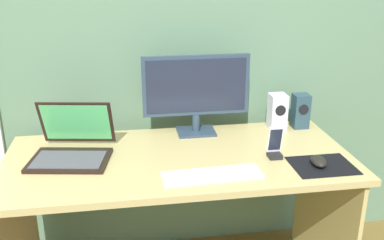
{
  "coord_description": "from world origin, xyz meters",
  "views": [
    {
      "loc": [
        -0.21,
        -1.69,
        1.5
      ],
      "look_at": [
        0.06,
        -0.02,
        0.88
      ],
      "focal_mm": 41.1,
      "sensor_mm": 36.0,
      "label": 1
    }
  ],
  "objects_px": {
    "speaker_right": "(300,111)",
    "mouse": "(319,161)",
    "monitor": "(196,91)",
    "speaker_near_monitor": "(277,112)",
    "phone_in_dock": "(275,147)",
    "laptop": "(72,147)",
    "keyboard_external": "(212,175)"
  },
  "relations": [
    {
      "from": "speaker_right",
      "to": "mouse",
      "type": "xyz_separation_m",
      "value": [
        -0.09,
        -0.43,
        -0.06
      ]
    },
    {
      "from": "speaker_right",
      "to": "monitor",
      "type": "bearing_deg",
      "value": 179.37
    },
    {
      "from": "speaker_near_monitor",
      "to": "monitor",
      "type": "bearing_deg",
      "value": 179.18
    },
    {
      "from": "speaker_right",
      "to": "speaker_near_monitor",
      "type": "bearing_deg",
      "value": -180.0
    },
    {
      "from": "monitor",
      "to": "speaker_near_monitor",
      "type": "relative_size",
      "value": 2.87
    },
    {
      "from": "monitor",
      "to": "speaker_near_monitor",
      "type": "distance_m",
      "value": 0.42
    },
    {
      "from": "monitor",
      "to": "mouse",
      "type": "xyz_separation_m",
      "value": [
        0.43,
        -0.43,
        -0.19
      ]
    },
    {
      "from": "phone_in_dock",
      "to": "speaker_near_monitor",
      "type": "bearing_deg",
      "value": 69.41
    },
    {
      "from": "speaker_right",
      "to": "speaker_near_monitor",
      "type": "distance_m",
      "value": 0.12
    },
    {
      "from": "monitor",
      "to": "mouse",
      "type": "height_order",
      "value": "monitor"
    },
    {
      "from": "speaker_right",
      "to": "laptop",
      "type": "height_order",
      "value": "laptop"
    },
    {
      "from": "laptop",
      "to": "phone_in_dock",
      "type": "distance_m",
      "value": 0.85
    },
    {
      "from": "monitor",
      "to": "laptop",
      "type": "relative_size",
      "value": 1.38
    },
    {
      "from": "speaker_near_monitor",
      "to": "phone_in_dock",
      "type": "xyz_separation_m",
      "value": [
        -0.12,
        -0.32,
        -0.04
      ]
    },
    {
      "from": "monitor",
      "to": "phone_in_dock",
      "type": "bearing_deg",
      "value": -49.16
    },
    {
      "from": "phone_in_dock",
      "to": "laptop",
      "type": "bearing_deg",
      "value": 170.87
    },
    {
      "from": "speaker_right",
      "to": "mouse",
      "type": "height_order",
      "value": "speaker_right"
    },
    {
      "from": "laptop",
      "to": "phone_in_dock",
      "type": "bearing_deg",
      "value": -9.13
    },
    {
      "from": "speaker_right",
      "to": "keyboard_external",
      "type": "distance_m",
      "value": 0.7
    },
    {
      "from": "speaker_right",
      "to": "speaker_near_monitor",
      "type": "xyz_separation_m",
      "value": [
        -0.12,
        -0.0,
        0.0
      ]
    },
    {
      "from": "mouse",
      "to": "monitor",
      "type": "bearing_deg",
      "value": 142.07
    },
    {
      "from": "monitor",
      "to": "mouse",
      "type": "distance_m",
      "value": 0.64
    },
    {
      "from": "laptop",
      "to": "mouse",
      "type": "height_order",
      "value": "laptop"
    },
    {
      "from": "monitor",
      "to": "laptop",
      "type": "height_order",
      "value": "monitor"
    },
    {
      "from": "speaker_near_monitor",
      "to": "laptop",
      "type": "bearing_deg",
      "value": -169.16
    },
    {
      "from": "keyboard_external",
      "to": "mouse",
      "type": "bearing_deg",
      "value": 0.12
    },
    {
      "from": "phone_in_dock",
      "to": "monitor",
      "type": "bearing_deg",
      "value": 130.84
    },
    {
      "from": "mouse",
      "to": "phone_in_dock",
      "type": "height_order",
      "value": "phone_in_dock"
    },
    {
      "from": "monitor",
      "to": "phone_in_dock",
      "type": "xyz_separation_m",
      "value": [
        0.28,
        -0.33,
        -0.16
      ]
    },
    {
      "from": "phone_in_dock",
      "to": "speaker_right",
      "type": "bearing_deg",
      "value": 53.21
    },
    {
      "from": "laptop",
      "to": "monitor",
      "type": "bearing_deg",
      "value": 18.71
    },
    {
      "from": "monitor",
      "to": "speaker_near_monitor",
      "type": "bearing_deg",
      "value": -0.82
    }
  ]
}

